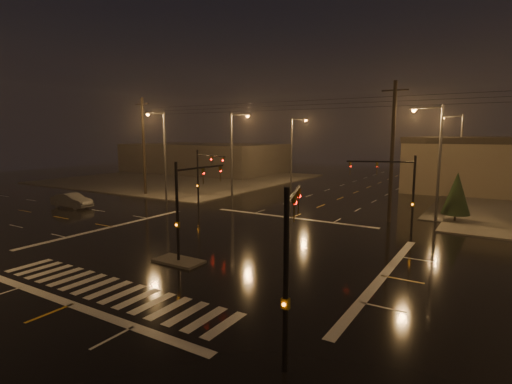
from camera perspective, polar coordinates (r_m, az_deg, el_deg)
ground at (r=27.54m, az=-5.32°, el=-7.73°), size 140.00×140.00×0.00m
sidewalk_nw at (r=69.16m, az=-10.35°, el=1.91°), size 36.00×36.00×0.12m
median_island at (r=24.58m, az=-10.99°, el=-9.65°), size 3.00×1.60×0.15m
crosswalk at (r=21.42m, az=-20.28°, el=-12.96°), size 15.00×2.60×0.01m
stop_bar_near at (r=20.36m, az=-24.83°, el=-14.37°), size 16.00×0.50×0.01m
stop_bar_far at (r=36.67m, az=5.05°, el=-3.67°), size 16.00×0.50×0.01m
commercial_block at (r=81.27m, az=-7.38°, el=4.84°), size 30.00×18.00×5.60m
signal_mast_median at (r=24.40m, az=-9.76°, el=-0.87°), size 0.25×4.59×6.00m
signal_mast_ne at (r=32.16m, az=19.75°, el=1.03°), size 4.84×1.86×6.00m
signal_mast_nw at (r=40.49m, az=-7.56°, el=2.84°), size 4.84×1.86×6.00m
signal_mast_se at (r=13.32m, az=4.75°, el=-8.65°), size 1.55×3.87×6.00m
streetlight_1 at (r=47.66m, az=-3.21°, el=6.13°), size 2.77×0.32×10.00m
streetlight_2 at (r=61.48m, az=5.37°, el=6.59°), size 2.77×0.32×10.00m
streetlight_3 at (r=37.49m, az=24.30°, el=4.83°), size 2.77×0.32×10.00m
streetlight_4 at (r=57.37m, az=26.90°, el=5.62°), size 2.77×0.32×10.00m
streetlight_5 at (r=45.48m, az=-13.18°, el=5.83°), size 0.32×2.77×10.00m
utility_pole_0 at (r=51.74m, az=-15.75°, el=6.37°), size 2.20×0.32×12.00m
utility_pole_1 at (r=36.06m, az=18.88°, el=5.54°), size 2.20×0.32×12.00m
conifer_0 at (r=38.41m, az=26.74°, el=-0.16°), size 2.35×2.35×4.37m
car_crossing at (r=45.52m, az=-24.82°, el=-1.10°), size 4.78×2.05×1.53m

